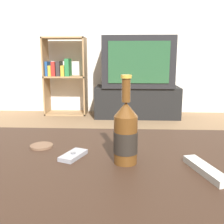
# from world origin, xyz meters

# --- Properties ---
(back_wall) EXTENTS (8.00, 0.05, 2.60)m
(back_wall) POSITION_xyz_m (0.00, 3.02, 1.30)
(back_wall) COLOR silver
(back_wall) RESTS_ON ground_plane
(coffee_table) EXTENTS (1.29, 0.79, 0.46)m
(coffee_table) POSITION_xyz_m (0.00, 0.00, 0.40)
(coffee_table) COLOR #332116
(coffee_table) RESTS_ON ground_plane
(tv_stand) EXTENTS (1.10, 0.49, 0.40)m
(tv_stand) POSITION_xyz_m (0.28, 2.70, 0.20)
(tv_stand) COLOR black
(tv_stand) RESTS_ON ground_plane
(television) EXTENTS (0.90, 0.56, 0.64)m
(television) POSITION_xyz_m (0.28, 2.70, 0.72)
(television) COLOR black
(television) RESTS_ON tv_stand
(bookshelf) EXTENTS (0.57, 0.30, 1.04)m
(bookshelf) POSITION_xyz_m (-0.72, 2.81, 0.56)
(bookshelf) COLOR #99754C
(bookshelf) RESTS_ON ground_plane
(beer_bottle) EXTENTS (0.07, 0.07, 0.27)m
(beer_bottle) POSITION_xyz_m (0.12, -0.00, 0.55)
(beer_bottle) COLOR #563314
(beer_bottle) RESTS_ON coffee_table
(cell_phone) EXTENTS (0.09, 0.12, 0.02)m
(cell_phone) POSITION_xyz_m (-0.05, 0.04, 0.46)
(cell_phone) COLOR gray
(cell_phone) RESTS_ON coffee_table
(remote_control) EXTENTS (0.09, 0.19, 0.02)m
(remote_control) POSITION_xyz_m (0.35, -0.07, 0.47)
(remote_control) COLOR beige
(remote_control) RESTS_ON coffee_table
(coaster) EXTENTS (0.08, 0.08, 0.01)m
(coaster) POSITION_xyz_m (-0.19, 0.13, 0.46)
(coaster) COLOR brown
(coaster) RESTS_ON coffee_table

